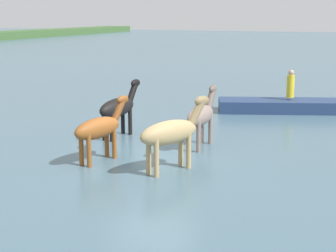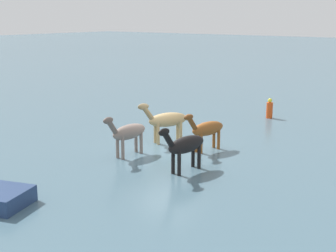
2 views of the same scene
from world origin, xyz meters
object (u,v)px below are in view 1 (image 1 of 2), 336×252
Objects in this scene: horse_chestnut_trailing at (119,107)px; boat_dinghy_port at (284,107)px; horse_mid_herd at (100,128)px; person_watcher_seated at (291,85)px; horse_gray_outer at (171,132)px; horse_rear_stallion at (201,115)px.

boat_dinghy_port is at bearing -27.15° from horse_chestnut_trailing.
horse_mid_herd is 1.93× the size of person_watcher_seated.
horse_mid_herd is at bearing -156.59° from horse_chestnut_trailing.
horse_gray_outer is 2.23m from horse_mid_herd.
horse_mid_herd is at bearing 114.42° from horse_gray_outer.
horse_rear_stallion is 1.04× the size of horse_mid_herd.
horse_chestnut_trailing is at bearing 145.23° from person_watcher_seated.
horse_gray_outer reaches higher than boat_dinghy_port.
person_watcher_seated is (9.77, -1.70, 0.11)m from horse_gray_outer.
horse_rear_stallion reaches higher than boat_dinghy_port.
horse_mid_herd reaches higher than boat_dinghy_port.
horse_gray_outer is 0.42× the size of boat_dinghy_port.
horse_gray_outer is 1.04× the size of horse_mid_herd.
horse_rear_stallion is 0.42× the size of boat_dinghy_port.
person_watcher_seated is (6.86, -4.76, 0.13)m from horse_chestnut_trailing.
horse_mid_herd is 10.25m from boat_dinghy_port.
person_watcher_seated is (9.68, -3.93, 0.19)m from horse_mid_herd.
person_watcher_seated is at bearing -9.21° from horse_mid_herd.
boat_dinghy_port is at bearing 17.94° from horse_gray_outer.
horse_rear_stallion reaches higher than person_watcher_seated.
horse_gray_outer reaches higher than horse_mid_herd.
horse_mid_herd is (0.09, 2.23, -0.08)m from horse_gray_outer.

